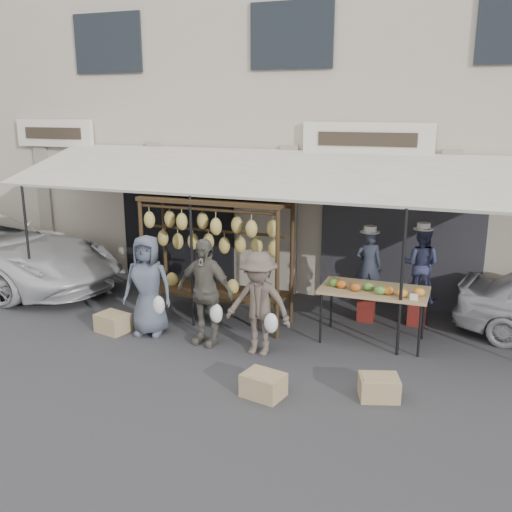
{
  "coord_description": "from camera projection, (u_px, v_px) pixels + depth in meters",
  "views": [
    {
      "loc": [
        3.3,
        -7.25,
        3.73
      ],
      "look_at": [
        0.07,
        1.4,
        1.3
      ],
      "focal_mm": 40.0,
      "sensor_mm": 36.0,
      "label": 1
    }
  ],
  "objects": [
    {
      "name": "vendor_right",
      "position": [
        421.0,
        264.0,
        9.81
      ],
      "size": [
        0.69,
        0.57,
        1.31
      ],
      "primitive_type": "imported",
      "rotation": [
        0.0,
        0.0,
        3.03
      ],
      "color": "#313657",
      "rests_on": "stool_right"
    },
    {
      "name": "stool_left",
      "position": [
        366.0,
        310.0,
        10.22
      ],
      "size": [
        0.32,
        0.32,
        0.4
      ],
      "primitive_type": "cube",
      "rotation": [
        0.0,
        0.0,
        0.13
      ],
      "color": "maroon",
      "rests_on": "ground_plane"
    },
    {
      "name": "crate_near_a",
      "position": [
        263.0,
        385.0,
        7.54
      ],
      "size": [
        0.6,
        0.5,
        0.32
      ],
      "primitive_type": "cube",
      "rotation": [
        0.0,
        0.0,
        -0.21
      ],
      "color": "tan",
      "rests_on": "ground_plane"
    },
    {
      "name": "crate_near_b",
      "position": [
        379.0,
        387.0,
        7.49
      ],
      "size": [
        0.6,
        0.52,
        0.3
      ],
      "primitive_type": "cube",
      "rotation": [
        0.0,
        0.0,
        0.32
      ],
      "color": "tan",
      "rests_on": "ground_plane"
    },
    {
      "name": "shophouse",
      "position": [
        328.0,
        110.0,
        13.59
      ],
      "size": [
        24.0,
        6.15,
        7.3
      ],
      "color": "#B4AA94",
      "rests_on": "ground_plane"
    },
    {
      "name": "customer_left",
      "position": [
        148.0,
        285.0,
        9.46
      ],
      "size": [
        0.91,
        0.67,
        1.7
      ],
      "primitive_type": "imported",
      "rotation": [
        0.0,
        0.0,
        0.16
      ],
      "color": "#49505F",
      "rests_on": "ground_plane"
    },
    {
      "name": "stool_right",
      "position": [
        417.0,
        312.0,
        10.03
      ],
      "size": [
        0.4,
        0.4,
        0.44
      ],
      "primitive_type": "cube",
      "rotation": [
        0.0,
        0.0,
        -0.34
      ],
      "color": "maroon",
      "rests_on": "ground_plane"
    },
    {
      "name": "banana_rack",
      "position": [
        215.0,
        236.0,
        9.8
      ],
      "size": [
        2.6,
        0.9,
        2.24
      ],
      "color": "black",
      "rests_on": "ground_plane"
    },
    {
      "name": "awning",
      "position": [
        270.0,
        174.0,
        10.04
      ],
      "size": [
        10.0,
        2.35,
        2.92
      ],
      "color": "beige",
      "rests_on": "ground_plane"
    },
    {
      "name": "crate_far",
      "position": [
        113.0,
        323.0,
        9.71
      ],
      "size": [
        0.61,
        0.51,
        0.32
      ],
      "primitive_type": "cube",
      "rotation": [
        0.0,
        0.0,
        -0.24
      ],
      "color": "tan",
      "rests_on": "ground_plane"
    },
    {
      "name": "produce_table",
      "position": [
        374.0,
        291.0,
        9.09
      ],
      "size": [
        1.7,
        0.9,
        1.04
      ],
      "color": "tan",
      "rests_on": "ground_plane"
    },
    {
      "name": "vendor_left",
      "position": [
        368.0,
        265.0,
        10.01
      ],
      "size": [
        0.52,
        0.4,
        1.26
      ],
      "primitive_type": "imported",
      "rotation": [
        0.0,
        0.0,
        3.38
      ],
      "color": "#2A2F3E",
      "rests_on": "stool_left"
    },
    {
      "name": "ground_plane",
      "position": [
        219.0,
        360.0,
        8.64
      ],
      "size": [
        90.0,
        90.0,
        0.0
      ],
      "primitive_type": "plane",
      "color": "#2D2D30"
    },
    {
      "name": "customer_mid",
      "position": [
        205.0,
        292.0,
        9.08
      ],
      "size": [
        1.07,
        0.55,
        1.74
      ],
      "primitive_type": "imported",
      "rotation": [
        0.0,
        0.0,
        -0.13
      ],
      "color": "#5D574D",
      "rests_on": "ground_plane"
    },
    {
      "name": "customer_right",
      "position": [
        259.0,
        304.0,
        8.69
      ],
      "size": [
        1.07,
        0.65,
        1.62
      ],
      "primitive_type": "imported",
      "rotation": [
        0.0,
        0.0,
        -0.04
      ],
      "color": "brown",
      "rests_on": "ground_plane"
    }
  ]
}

